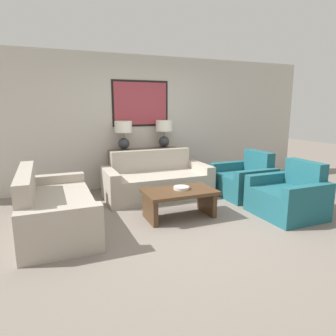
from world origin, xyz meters
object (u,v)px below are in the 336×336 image
at_px(table_lamp_right, 164,131).
at_px(couch_by_side, 54,209).
at_px(couch_by_back_wall, 157,181).
at_px(console_table, 145,168).
at_px(table_lamp_left, 123,132).
at_px(armchair_near_camera, 288,197).
at_px(armchair_near_back_wall, 244,181).
at_px(decorative_bowl, 181,188).
at_px(coffee_table, 179,198).

bearing_deg(table_lamp_right, couch_by_side, -144.27).
bearing_deg(couch_by_side, couch_by_back_wall, 26.53).
bearing_deg(couch_by_side, console_table, 41.64).
distance_m(table_lamp_left, armchair_near_camera, 3.21).
bearing_deg(armchair_near_camera, console_table, 122.32).
distance_m(console_table, table_lamp_left, 0.86).
height_order(couch_by_side, armchair_near_back_wall, couch_by_side).
relative_size(table_lamp_right, armchair_near_back_wall, 0.60).
distance_m(decorative_bowl, armchair_near_back_wall, 1.62).
xyz_separation_m(console_table, table_lamp_right, (0.43, 0.00, 0.75)).
bearing_deg(decorative_bowl, table_lamp_left, 102.90).
height_order(armchair_near_back_wall, armchair_near_camera, same).
bearing_deg(armchair_near_back_wall, couch_by_back_wall, 158.61).
distance_m(table_lamp_left, couch_by_back_wall, 1.19).
height_order(table_lamp_left, table_lamp_right, same).
bearing_deg(decorative_bowl, armchair_near_back_wall, 18.64).
xyz_separation_m(console_table, armchair_near_back_wall, (1.52, -1.30, -0.11)).
distance_m(table_lamp_left, decorative_bowl, 1.99).
distance_m(couch_by_back_wall, couch_by_side, 2.02).
height_order(console_table, decorative_bowl, console_table).
xyz_separation_m(couch_by_back_wall, coffee_table, (-0.06, -1.15, 0.02)).
distance_m(console_table, table_lamp_right, 0.86).
height_order(table_lamp_left, armchair_near_back_wall, table_lamp_left).
relative_size(table_lamp_left, table_lamp_right, 1.00).
distance_m(table_lamp_right, armchair_near_back_wall, 1.91).
relative_size(decorative_bowl, armchair_near_camera, 0.25).
xyz_separation_m(table_lamp_right, couch_by_side, (-2.23, -1.61, -0.87)).
bearing_deg(armchair_near_camera, couch_by_back_wall, 131.84).
relative_size(console_table, table_lamp_left, 2.48).
height_order(decorative_bowl, armchair_near_camera, armchair_near_camera).
distance_m(console_table, couch_by_back_wall, 0.71).
relative_size(coffee_table, armchair_near_back_wall, 1.12).
height_order(table_lamp_left, couch_by_side, table_lamp_left).
relative_size(couch_by_side, armchair_near_camera, 2.01).
relative_size(couch_by_back_wall, armchair_near_camera, 2.01).
relative_size(couch_by_back_wall, armchair_near_back_wall, 2.01).
height_order(console_table, table_lamp_left, table_lamp_left).
height_order(decorative_bowl, armchair_near_back_wall, armchair_near_back_wall).
bearing_deg(armchair_near_camera, coffee_table, 160.72).
bearing_deg(table_lamp_left, armchair_near_camera, -50.98).
distance_m(couch_by_back_wall, armchair_near_camera, 2.28).
xyz_separation_m(couch_by_side, armchair_near_camera, (3.33, -0.79, 0.00)).
xyz_separation_m(table_lamp_right, decorative_bowl, (-0.44, -1.81, -0.70)).
height_order(console_table, armchair_near_back_wall, armchair_near_back_wall).
relative_size(console_table, decorative_bowl, 5.98).
xyz_separation_m(console_table, decorative_bowl, (-0.01, -1.81, 0.05)).
relative_size(console_table, armchair_near_camera, 1.49).
bearing_deg(table_lamp_left, console_table, 0.00).
relative_size(couch_by_side, decorative_bowl, 8.05).
distance_m(couch_by_side, decorative_bowl, 1.82).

